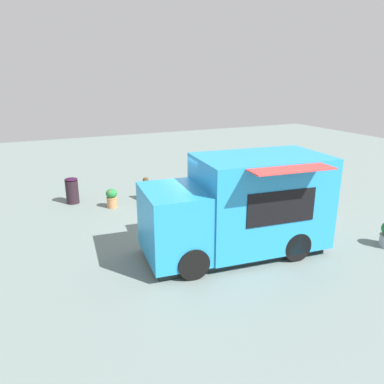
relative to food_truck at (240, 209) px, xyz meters
name	(u,v)px	position (x,y,z in m)	size (l,w,h in m)	color
ground_plane	(214,230)	(1.59, -0.09, -1.23)	(40.00, 40.00, 0.00)	slate
food_truck	(240,209)	(0.00, 0.00, 0.00)	(3.03, 4.96, 2.60)	#2490D3
person_customer	(146,191)	(5.22, 0.89, -0.87)	(0.74, 0.47, 0.89)	#212530
planter_flowering_near	(218,189)	(4.31, -1.72, -0.86)	(0.60, 0.60, 0.73)	#424748
planter_flowering_far	(112,198)	(4.95, 2.28, -0.86)	(0.40, 0.40, 0.69)	#BD7D4C
plaza_bench	(240,178)	(5.21, -3.29, -0.86)	(1.40, 1.24, 0.51)	#472B16
trash_bin	(72,190)	(6.05, 3.50, -0.74)	(0.47, 0.47, 0.97)	black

